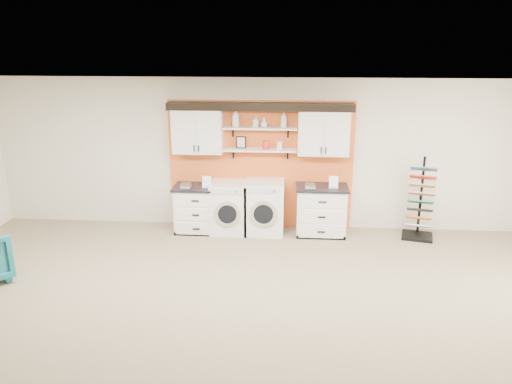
# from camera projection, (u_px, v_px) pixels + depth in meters

# --- Properties ---
(floor) EXTENTS (10.00, 10.00, 0.00)m
(floor) POSITION_uv_depth(u_px,v_px,m) (239.00, 347.00, 5.86)
(floor) COLOR gray
(floor) RESTS_ON ground
(ceiling) EXTENTS (10.00, 10.00, 0.00)m
(ceiling) POSITION_uv_depth(u_px,v_px,m) (236.00, 108.00, 5.02)
(ceiling) COLOR white
(ceiling) RESTS_ON wall_back
(wall_back) EXTENTS (10.00, 0.00, 10.00)m
(wall_back) POSITION_uv_depth(u_px,v_px,m) (261.00, 154.00, 9.25)
(wall_back) COLOR beige
(wall_back) RESTS_ON floor
(accent_panel) EXTENTS (3.40, 0.07, 2.40)m
(accent_panel) POSITION_uv_depth(u_px,v_px,m) (261.00, 165.00, 9.27)
(accent_panel) COLOR orange
(accent_panel) RESTS_ON wall_back
(upper_cabinet_left) EXTENTS (0.90, 0.35, 0.84)m
(upper_cabinet_left) POSITION_uv_depth(u_px,v_px,m) (198.00, 130.00, 8.98)
(upper_cabinet_left) COLOR white
(upper_cabinet_left) RESTS_ON wall_back
(upper_cabinet_right) EXTENTS (0.90, 0.35, 0.84)m
(upper_cabinet_right) POSITION_uv_depth(u_px,v_px,m) (324.00, 132.00, 8.83)
(upper_cabinet_right) COLOR white
(upper_cabinet_right) RESTS_ON wall_back
(shelf_lower) EXTENTS (1.32, 0.28, 0.03)m
(shelf_lower) POSITION_uv_depth(u_px,v_px,m) (260.00, 150.00, 9.02)
(shelf_lower) COLOR white
(shelf_lower) RESTS_ON wall_back
(shelf_upper) EXTENTS (1.32, 0.28, 0.03)m
(shelf_upper) POSITION_uv_depth(u_px,v_px,m) (260.00, 128.00, 8.90)
(shelf_upper) COLOR white
(shelf_upper) RESTS_ON wall_back
(crown_molding) EXTENTS (3.30, 0.41, 0.13)m
(crown_molding) POSITION_uv_depth(u_px,v_px,m) (260.00, 106.00, 8.79)
(crown_molding) COLOR black
(crown_molding) RESTS_ON wall_back
(picture_frame) EXTENTS (0.18, 0.02, 0.22)m
(picture_frame) POSITION_uv_depth(u_px,v_px,m) (241.00, 142.00, 9.05)
(picture_frame) COLOR black
(picture_frame) RESTS_ON shelf_lower
(canister_red) EXTENTS (0.11, 0.11, 0.16)m
(canister_red) POSITION_uv_depth(u_px,v_px,m) (266.00, 145.00, 8.98)
(canister_red) COLOR red
(canister_red) RESTS_ON shelf_lower
(canister_cream) EXTENTS (0.10, 0.10, 0.14)m
(canister_cream) POSITION_uv_depth(u_px,v_px,m) (279.00, 146.00, 8.97)
(canister_cream) COLOR silver
(canister_cream) RESTS_ON shelf_lower
(base_cabinet_left) EXTENTS (0.89, 0.66, 0.87)m
(base_cabinet_left) POSITION_uv_depth(u_px,v_px,m) (199.00, 208.00, 9.27)
(base_cabinet_left) COLOR white
(base_cabinet_left) RESTS_ON floor
(base_cabinet_right) EXTENTS (0.94, 0.66, 0.92)m
(base_cabinet_right) POSITION_uv_depth(u_px,v_px,m) (321.00, 210.00, 9.11)
(base_cabinet_right) COLOR white
(base_cabinet_right) RESTS_ON floor
(washer) EXTENTS (0.68, 0.71, 0.95)m
(washer) POSITION_uv_depth(u_px,v_px,m) (230.00, 207.00, 9.21)
(washer) COLOR white
(washer) RESTS_ON floor
(dryer) EXTENTS (0.71, 0.71, 0.99)m
(dryer) POSITION_uv_depth(u_px,v_px,m) (265.00, 207.00, 9.16)
(dryer) COLOR white
(dryer) RESTS_ON floor
(sample_rack) EXTENTS (0.63, 0.56, 1.47)m
(sample_rack) POSITION_uv_depth(u_px,v_px,m) (419.00, 212.00, 8.93)
(sample_rack) COLOR black
(sample_rack) RESTS_ON floor
(soap_bottle_a) EXTENTS (0.16, 0.16, 0.34)m
(soap_bottle_a) POSITION_uv_depth(u_px,v_px,m) (236.00, 117.00, 8.87)
(soap_bottle_a) COLOR silver
(soap_bottle_a) RESTS_ON shelf_upper
(soap_bottle_b) EXTENTS (0.11, 0.11, 0.20)m
(soap_bottle_b) POSITION_uv_depth(u_px,v_px,m) (256.00, 121.00, 8.87)
(soap_bottle_b) COLOR silver
(soap_bottle_b) RESTS_ON shelf_upper
(soap_bottle_c) EXTENTS (0.18, 0.18, 0.17)m
(soap_bottle_c) POSITION_uv_depth(u_px,v_px,m) (264.00, 123.00, 8.86)
(soap_bottle_c) COLOR silver
(soap_bottle_c) RESTS_ON shelf_upper
(soap_bottle_d) EXTENTS (0.14, 0.14, 0.30)m
(soap_bottle_d) POSITION_uv_depth(u_px,v_px,m) (284.00, 119.00, 8.82)
(soap_bottle_d) COLOR silver
(soap_bottle_d) RESTS_ON shelf_upper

